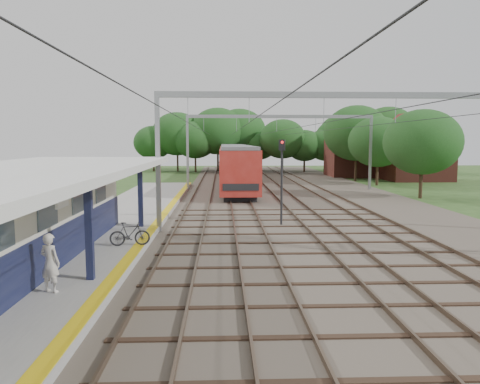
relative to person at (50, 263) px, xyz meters
name	(u,v)px	position (x,y,z in m)	size (l,w,h in m)	color
ballast_bed	(293,196)	(10.67, 25.20, -1.14)	(18.00, 90.00, 0.10)	#473D33
platform	(104,234)	(-0.83, 9.20, -1.02)	(5.00, 52.00, 0.35)	gray
yellow_stripe	(151,230)	(1.42, 9.20, -0.84)	(0.45, 52.00, 0.01)	yellow
station_building	(5,220)	(-2.20, 2.20, 0.85)	(3.41, 18.00, 3.40)	beige
canopy	(24,173)	(-1.10, 1.20, 2.45)	(6.40, 20.00, 3.44)	#101535
rail_tracks	(263,195)	(8.17, 25.20, -1.02)	(11.80, 88.00, 0.15)	brown
catenary_system	(295,128)	(10.06, 20.48, 4.32)	(17.22, 88.00, 7.00)	gray
tree_band	(263,139)	(10.52, 52.32, 3.73)	(31.72, 30.88, 8.82)	#382619
house_near	(416,155)	(27.67, 41.20, 1.80)	(7.00, 6.12, 7.89)	brown
house_far	(359,152)	(22.67, 47.20, 2.04)	(8.00, 6.12, 8.66)	brown
person	(50,263)	(0.00, 0.00, 0.00)	(0.61, 0.40, 1.68)	beige
bicycle	(130,234)	(1.07, 5.84, -0.36)	(0.46, 1.62, 0.97)	black
train	(234,162)	(6.17, 39.83, 1.08)	(3.12, 38.85, 4.09)	black
signal_post	(282,171)	(8.02, 11.85, 1.83)	(0.37, 0.32, 4.67)	black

